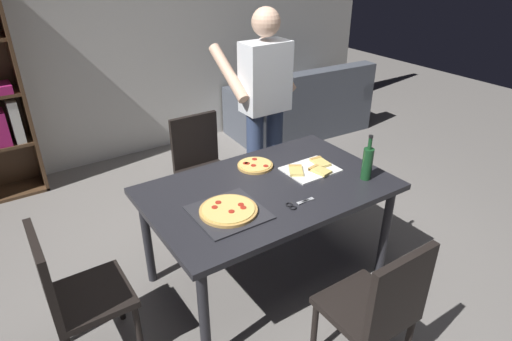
# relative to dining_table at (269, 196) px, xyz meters

# --- Properties ---
(ground_plane) EXTENTS (12.00, 12.00, 0.00)m
(ground_plane) POSITION_rel_dining_table_xyz_m (0.00, 0.00, -0.68)
(ground_plane) COLOR gray
(back_wall) EXTENTS (6.40, 0.10, 2.80)m
(back_wall) POSITION_rel_dining_table_xyz_m (0.00, 2.60, 0.72)
(back_wall) COLOR silver
(back_wall) RESTS_ON ground_plane
(dining_table) EXTENTS (1.60, 1.00, 0.75)m
(dining_table) POSITION_rel_dining_table_xyz_m (0.00, 0.00, 0.00)
(dining_table) COLOR #232328
(dining_table) RESTS_ON ground_plane
(chair_near_camera) EXTENTS (0.42, 0.42, 0.90)m
(chair_near_camera) POSITION_rel_dining_table_xyz_m (-0.00, -0.99, -0.17)
(chair_near_camera) COLOR black
(chair_near_camera) RESTS_ON ground_plane
(chair_far_side) EXTENTS (0.42, 0.42, 0.90)m
(chair_far_side) POSITION_rel_dining_table_xyz_m (0.00, 0.99, -0.17)
(chair_far_side) COLOR black
(chair_far_side) RESTS_ON ground_plane
(chair_left_end) EXTENTS (0.42, 0.42, 0.90)m
(chair_left_end) POSITION_rel_dining_table_xyz_m (-1.28, 0.00, -0.17)
(chair_left_end) COLOR black
(chair_left_end) RESTS_ON ground_plane
(couch) EXTENTS (1.74, 0.94, 0.85)m
(couch) POSITION_rel_dining_table_xyz_m (1.90, 1.99, -0.37)
(couch) COLOR #4C515B
(couch) RESTS_ON ground_plane
(person_serving_pizza) EXTENTS (0.55, 0.54, 1.75)m
(person_serving_pizza) POSITION_rel_dining_table_xyz_m (0.49, 0.77, 0.32)
(person_serving_pizza) COLOR #38476B
(person_serving_pizza) RESTS_ON ground_plane
(pepperoni_pizza_on_tray) EXTENTS (0.40, 0.40, 0.04)m
(pepperoni_pizza_on_tray) POSITION_rel_dining_table_xyz_m (-0.38, -0.13, 0.09)
(pepperoni_pizza_on_tray) COLOR #2D2D33
(pepperoni_pizza_on_tray) RESTS_ON dining_table
(pizza_slices_on_towel) EXTENTS (0.37, 0.29, 0.03)m
(pizza_slices_on_towel) POSITION_rel_dining_table_xyz_m (0.38, 0.02, 0.08)
(pizza_slices_on_towel) COLOR white
(pizza_slices_on_towel) RESTS_ON dining_table
(wine_bottle) EXTENTS (0.07, 0.07, 0.32)m
(wine_bottle) POSITION_rel_dining_table_xyz_m (0.60, -0.28, 0.19)
(wine_bottle) COLOR #194723
(wine_bottle) RESTS_ON dining_table
(kitchen_scissors) EXTENTS (0.19, 0.09, 0.01)m
(kitchen_scissors) POSITION_rel_dining_table_xyz_m (0.01, -0.28, 0.08)
(kitchen_scissors) COLOR silver
(kitchen_scissors) RESTS_ON dining_table
(second_pizza_plain) EXTENTS (0.25, 0.25, 0.03)m
(second_pizza_plain) POSITION_rel_dining_table_xyz_m (0.08, 0.28, 0.08)
(second_pizza_plain) COLOR tan
(second_pizza_plain) RESTS_ON dining_table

